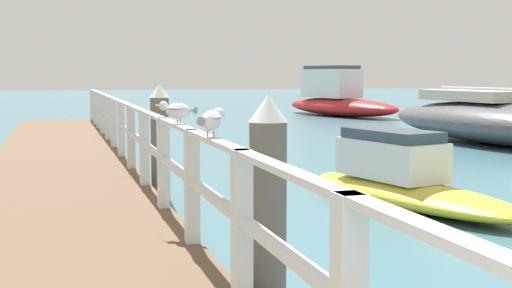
{
  "coord_description": "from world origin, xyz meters",
  "views": [
    {
      "loc": [
        -0.05,
        0.03,
        1.9
      ],
      "look_at": [
        2.07,
        6.98,
        1.13
      ],
      "focal_mm": 46.08,
      "sensor_mm": 36.0,
      "label": 1
    }
  ],
  "objects": [
    {
      "name": "seagull_background",
      "position": [
        1.06,
        6.25,
        1.56
      ],
      "size": [
        0.35,
        0.39,
        0.21
      ],
      "rotation": [
        0.0,
        0.0,
        0.73
      ],
      "color": "white",
      "rests_on": "pier_railing"
    },
    {
      "name": "dock_piling_near",
      "position": [
        1.45,
        4.62,
        0.88
      ],
      "size": [
        0.29,
        0.29,
        1.75
      ],
      "color": "#6B6056",
      "rests_on": "ground_plane"
    },
    {
      "name": "boat_5",
      "position": [
        12.37,
        27.8,
        0.76
      ],
      "size": [
        3.93,
        7.58,
        2.29
      ],
      "rotation": [
        0.0,
        0.0,
        0.25
      ],
      "color": "red",
      "rests_on": "ground_plane"
    },
    {
      "name": "boat_4",
      "position": [
        4.8,
        8.49,
        0.36
      ],
      "size": [
        2.15,
        4.34,
        1.08
      ],
      "rotation": [
        0.0,
        0.0,
        0.22
      ],
      "color": "gold",
      "rests_on": "ground_plane"
    },
    {
      "name": "seagull_foreground",
      "position": [
        1.07,
        4.86,
        1.56
      ],
      "size": [
        0.3,
        0.42,
        0.21
      ],
      "rotation": [
        0.0,
        0.0,
        5.71
      ],
      "color": "white",
      "rests_on": "pier_railing"
    },
    {
      "name": "boat_1",
      "position": [
        11.62,
        15.19,
        0.63
      ],
      "size": [
        3.84,
        9.15,
        11.89
      ],
      "rotation": [
        0.0,
        0.0,
        3.23
      ],
      "color": "#4C4C51",
      "rests_on": "ground_plane"
    },
    {
      "name": "dock_piling_far",
      "position": [
        1.45,
        9.9,
        0.88
      ],
      "size": [
        0.29,
        0.29,
        1.75
      ],
      "color": "#6B6056",
      "rests_on": "ground_plane"
    },
    {
      "name": "pier_railing",
      "position": [
        1.07,
        11.21,
        1.05
      ],
      "size": [
        0.12,
        20.94,
        1.0
      ],
      "color": "silver",
      "rests_on": "pier_deck"
    },
    {
      "name": "pier_deck",
      "position": [
        0.0,
        11.21,
        0.21
      ],
      "size": [
        2.3,
        22.42,
        0.43
      ],
      "primitive_type": "cube",
      "color": "brown",
      "rests_on": "ground_plane"
    }
  ]
}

